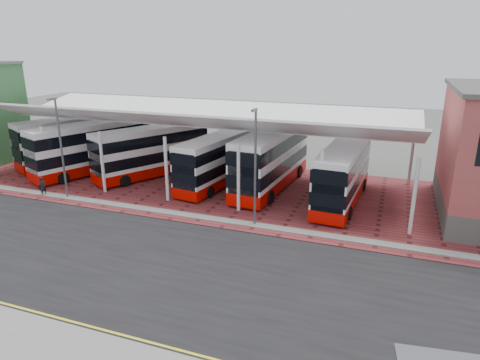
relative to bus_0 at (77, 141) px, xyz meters
The scene contains 17 objects.
ground 25.10m from the bus_0, 36.62° to the right, with size 140.00×140.00×0.00m, color #51544E.
road 25.71m from the bus_0, 38.42° to the right, with size 120.00×14.00×0.02m, color black.
forecourt 22.26m from the bus_0, ahead, with size 72.00×16.00×0.06m, color maroon.
north_kerb 21.99m from the bus_0, 23.46° to the right, with size 120.00×0.80×0.14m, color slate.
yellow_line_near 29.79m from the bus_0, 47.53° to the right, with size 120.00×0.12×0.01m, color yellow.
yellow_line_far 29.57m from the bus_0, 47.13° to the right, with size 120.00×0.12×0.01m, color yellow.
canopy 14.48m from the bus_0, ahead, with size 37.00×11.63×7.07m.
lamp_west 10.71m from the bus_0, 54.97° to the right, with size 0.16×0.90×8.07m.
lamp_east 23.76m from the bus_0, 21.37° to the right, with size 0.16×0.90×8.07m.
bus_0 is the anchor object (origin of this frame).
bus_1 3.96m from the bus_0, 30.01° to the right, with size 6.81×11.78×4.79m.
bus_2 9.43m from the bus_0, ahead, with size 7.48×11.00×4.58m.
bus_3 16.31m from the bus_0, ahead, with size 3.95×10.84×4.37m.
bus_4 20.82m from the bus_0, ahead, with size 3.67×12.24×4.98m.
bus_5 27.09m from the bus_0, ahead, with size 3.20×11.00×4.48m.
pedestrian 9.87m from the bus_0, 66.12° to the right, with size 0.57×0.38×1.57m, color black.
suitcase 8.85m from the bus_0, 70.19° to the right, with size 0.31×0.22×0.54m, color black.
Camera 1 is at (10.42, -19.45, 11.98)m, focal length 32.00 mm.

